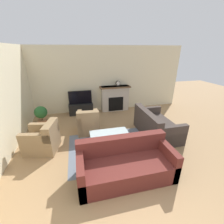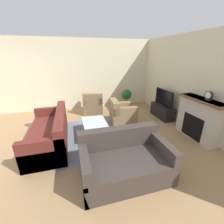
% 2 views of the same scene
% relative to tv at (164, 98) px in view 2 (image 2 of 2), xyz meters
% --- Properties ---
extents(wall_back, '(7.91, 0.06, 2.70)m').
position_rel_tv_xyz_m(wall_back, '(0.59, 0.29, 0.62)').
color(wall_back, beige).
rests_on(wall_back, ground_plane).
extents(wall_left, '(0.06, 8.16, 2.70)m').
position_rel_tv_xyz_m(wall_left, '(-1.90, -2.32, 0.62)').
color(wall_left, beige).
rests_on(wall_left, ground_plane).
extents(area_rug, '(2.28, 1.83, 0.00)m').
position_rel_tv_xyz_m(area_rug, '(0.68, -2.63, -0.72)').
color(area_rug, slate).
rests_on(area_rug, ground_plane).
extents(fireplace, '(1.30, 0.41, 1.09)m').
position_rel_tv_xyz_m(fireplace, '(1.49, 0.09, -0.15)').
color(fireplace, '#BCB2A3').
rests_on(fireplace, ground_plane).
extents(tv_stand, '(0.99, 0.36, 0.45)m').
position_rel_tv_xyz_m(tv_stand, '(0.00, 0.00, -0.50)').
color(tv_stand, black).
rests_on(tv_stand, ground_plane).
extents(tv, '(0.93, 0.06, 0.55)m').
position_rel_tv_xyz_m(tv, '(0.00, 0.00, 0.00)').
color(tv, black).
rests_on(tv, tv_stand).
extents(couch_sectional, '(1.99, 0.86, 0.82)m').
position_rel_tv_xyz_m(couch_sectional, '(0.76, -3.65, -0.44)').
color(couch_sectional, '#5B231E').
rests_on(couch_sectional, ground_plane).
extents(couch_loveseat, '(0.95, 1.58, 0.82)m').
position_rel_tv_xyz_m(couch_loveseat, '(2.23, -2.25, -0.44)').
color(couch_loveseat, '#3D332D').
rests_on(couch_loveseat, ground_plane).
extents(armchair_by_window, '(0.92, 0.85, 0.82)m').
position_rel_tv_xyz_m(armchair_by_window, '(-1.11, -2.28, -0.42)').
color(armchair_by_window, '#8C704C').
rests_on(armchair_by_window, ground_plane).
extents(armchair_accent, '(0.72, 0.79, 0.82)m').
position_rel_tv_xyz_m(armchair_accent, '(0.17, -1.58, -0.42)').
color(armchair_accent, '#8C704C').
rests_on(armchair_accent, ground_plane).
extents(coffee_table, '(1.08, 0.63, 0.38)m').
position_rel_tv_xyz_m(coffee_table, '(0.68, -2.52, -0.38)').
color(coffee_table, '#333338').
rests_on(coffee_table, ground_plane).
extents(potted_plant, '(0.42, 0.42, 0.76)m').
position_rel_tv_xyz_m(potted_plant, '(-1.38, -0.84, -0.28)').
color(potted_plant, '#AD704C').
rests_on(potted_plant, ground_plane).
extents(mantel_clock, '(0.19, 0.07, 0.22)m').
position_rel_tv_xyz_m(mantel_clock, '(1.62, 0.09, 0.48)').
color(mantel_clock, '#28231E').
rests_on(mantel_clock, fireplace).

